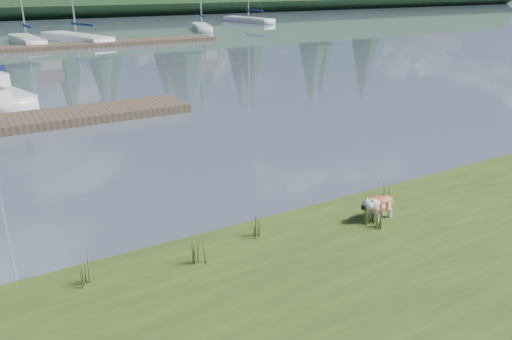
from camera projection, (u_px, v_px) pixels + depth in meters
ground at (13, 51)px, 34.44m from camera, size 200.00×200.00×0.00m
bulldog at (380, 204)px, 9.33m from camera, size 0.79×0.38×0.47m
dock_far at (43, 47)px, 35.31m from camera, size 26.00×2.20×0.30m
sailboat_bg_2 at (25, 39)px, 38.64m from camera, size 2.14×7.45×11.10m
sailboat_bg_3 at (71, 37)px, 40.35m from camera, size 4.62×9.40×13.51m
sailboat_bg_4 at (201, 26)px, 49.56m from camera, size 3.31×6.98×10.27m
sailboat_bg_5 at (245, 19)px, 58.86m from camera, size 3.34×8.48×11.85m
weed_0 at (199, 247)px, 7.87m from camera, size 0.17×0.14×0.64m
weed_1 at (256, 224)px, 8.67m from camera, size 0.17×0.14×0.59m
weed_2 at (370, 210)px, 9.10m from camera, size 0.17×0.14×0.70m
weed_3 at (85, 269)px, 7.31m from camera, size 0.17×0.14×0.59m
weed_4 at (377, 219)px, 8.94m from camera, size 0.17×0.14×0.47m
weed_5 at (384, 192)px, 9.82m from camera, size 0.17×0.14×0.72m
mud_lip at (194, 252)px, 8.79m from camera, size 60.00×0.50×0.14m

